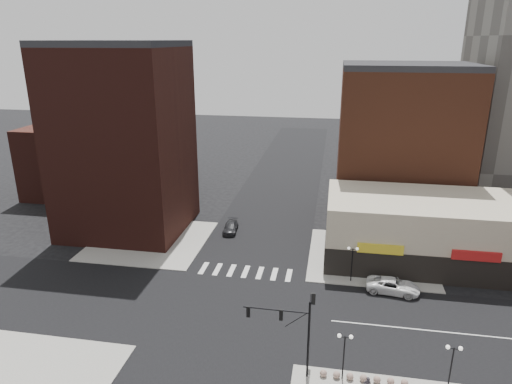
# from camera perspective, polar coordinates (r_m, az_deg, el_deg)

# --- Properties ---
(ground) EXTENTS (240.00, 240.00, 0.00)m
(ground) POSITION_cam_1_polar(r_m,az_deg,el_deg) (47.45, -3.17, -14.60)
(ground) COLOR black
(ground) RESTS_ON ground
(road_ew) EXTENTS (200.00, 14.00, 0.02)m
(road_ew) POSITION_cam_1_polar(r_m,az_deg,el_deg) (47.44, -3.17, -14.59)
(road_ew) COLOR black
(road_ew) RESTS_ON ground
(road_ns) EXTENTS (14.00, 200.00, 0.02)m
(road_ns) POSITION_cam_1_polar(r_m,az_deg,el_deg) (47.44, -3.17, -14.59)
(road_ns) COLOR black
(road_ns) RESTS_ON ground
(sidewalk_nw) EXTENTS (15.00, 15.00, 0.12)m
(sidewalk_nw) POSITION_cam_1_polar(r_m,az_deg,el_deg) (63.71, -13.06, -5.90)
(sidewalk_nw) COLOR gray
(sidewalk_nw) RESTS_ON ground
(sidewalk_ne) EXTENTS (15.00, 15.00, 0.12)m
(sidewalk_ne) POSITION_cam_1_polar(r_m,az_deg,el_deg) (59.30, 14.04, -7.90)
(sidewalk_ne) COLOR gray
(sidewalk_ne) RESTS_ON ground
(building_nw) EXTENTS (16.00, 15.00, 25.00)m
(building_nw) POSITION_cam_1_polar(r_m,az_deg,el_deg) (65.16, -16.18, 5.94)
(building_nw) COLOR #381611
(building_nw) RESTS_ON ground
(building_nw_low) EXTENTS (20.00, 18.00, 12.00)m
(building_nw_low) POSITION_cam_1_polar(r_m,az_deg,el_deg) (85.90, -19.21, 4.12)
(building_nw_low) COLOR #381611
(building_nw_low) RESTS_ON ground
(building_ne_midrise) EXTENTS (18.00, 15.00, 22.00)m
(building_ne_midrise) POSITION_cam_1_polar(r_m,az_deg,el_deg) (70.39, 17.67, 5.45)
(building_ne_midrise) COLOR brown
(building_ne_midrise) RESTS_ON ground
(building_ne_row) EXTENTS (24.20, 12.20, 8.00)m
(building_ne_row) POSITION_cam_1_polar(r_m,az_deg,el_deg) (59.34, 20.53, -5.10)
(building_ne_row) COLOR #BCB195
(building_ne_row) RESTS_ON ground
(traffic_signal) EXTENTS (5.59, 3.09, 7.77)m
(traffic_signal) POSITION_cam_1_polar(r_m,az_deg,el_deg) (37.31, 5.16, -15.74)
(traffic_signal) COLOR black
(traffic_signal) RESTS_ON ground
(street_lamp_se_a) EXTENTS (1.22, 0.32, 4.16)m
(street_lamp_se_a) POSITION_cam_1_polar(r_m,az_deg,el_deg) (38.11, 11.01, -18.29)
(street_lamp_se_a) COLOR black
(street_lamp_se_a) RESTS_ON sidewalk_se
(street_lamp_se_b) EXTENTS (1.22, 0.32, 4.16)m
(street_lamp_se_b) POSITION_cam_1_polar(r_m,az_deg,el_deg) (39.28, 23.38, -18.41)
(street_lamp_se_b) COLOR black
(street_lamp_se_b) RESTS_ON sidewalk_se
(street_lamp_ne) EXTENTS (1.22, 0.32, 4.16)m
(street_lamp_ne) POSITION_cam_1_polar(r_m,az_deg,el_deg) (51.89, 11.97, -7.74)
(street_lamp_ne) COLOR black
(street_lamp_ne) RESTS_ON sidewalk_ne
(bollard_row) EXTENTS (6.88, 0.58, 0.58)m
(bollard_row) POSITION_cam_1_polar(r_m,az_deg,el_deg) (40.00, 13.28, -21.69)
(bollard_row) COLOR #8D7061
(bollard_row) RESTS_ON sidewalk_se
(white_suv) EXTENTS (5.89, 3.24, 1.56)m
(white_suv) POSITION_cam_1_polar(r_m,az_deg,el_deg) (52.13, 16.74, -11.16)
(white_suv) COLOR white
(white_suv) RESTS_ON ground
(dark_sedan_north) EXTENTS (2.22, 4.67, 1.31)m
(dark_sedan_north) POSITION_cam_1_polar(r_m,az_deg,el_deg) (64.74, -3.20, -4.44)
(dark_sedan_north) COLOR black
(dark_sedan_north) RESTS_ON ground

